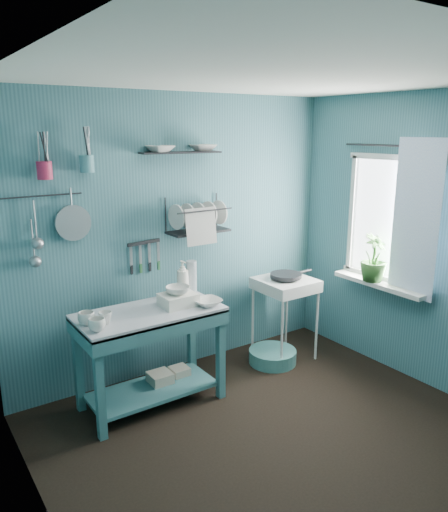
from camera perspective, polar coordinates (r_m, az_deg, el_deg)
floor at (r=3.86m, az=6.95°, el=-20.38°), size 3.20×3.20×0.00m
ceiling at (r=3.19m, az=8.38°, el=19.76°), size 3.20×3.20×0.00m
wall_back at (r=4.50m, az=-5.20°, el=2.22°), size 3.20×0.00×3.20m
wall_left at (r=2.59m, az=-20.17°, el=-7.90°), size 0.00×3.00×3.00m
wall_right at (r=4.51m, az=22.95°, el=1.15°), size 0.00×3.00×3.00m
work_counter at (r=4.13m, az=-8.35°, el=-11.46°), size 1.17×0.64×0.80m
mug_left at (r=3.65m, az=-14.31°, el=-7.63°), size 0.12×0.12×0.10m
mug_mid at (r=3.77m, az=-13.41°, el=-6.89°), size 0.14×0.14×0.09m
mug_right at (r=3.79m, az=-15.44°, el=-6.90°), size 0.17×0.17×0.10m
wash_tub at (r=4.05m, az=-5.26°, el=-5.00°), size 0.28×0.22×0.10m
tub_bowl at (r=4.02m, az=-5.29°, el=-3.91°), size 0.20×0.19×0.06m
soap_bottle at (r=4.28m, az=-4.74°, el=-2.51°), size 0.11×0.12×0.30m
water_bottle at (r=4.35m, az=-3.73°, el=-2.36°), size 0.09×0.09×0.28m
counter_bowl at (r=4.05m, az=-1.87°, el=-5.30°), size 0.22×0.22×0.05m
hotplate_stand at (r=4.92m, az=6.93°, el=-7.09°), size 0.51×0.51×0.80m
frying_pan at (r=4.78m, az=7.08°, el=-2.20°), size 0.30×0.30×0.03m
knife_strip at (r=4.32m, az=-9.14°, el=1.53°), size 0.32×0.07×0.03m
dish_rack at (r=4.42m, az=-2.97°, el=4.74°), size 0.56×0.27×0.32m
upper_shelf at (r=4.31m, az=-5.04°, el=11.71°), size 0.72×0.26×0.01m
shelf_bowl_left at (r=4.22m, az=-7.32°, el=12.29°), size 0.25×0.25×0.05m
shelf_bowl_right at (r=4.42m, az=-2.42°, el=12.64°), size 0.25×0.25×0.06m
utensil_cup_magenta at (r=3.91m, az=-19.83°, el=9.19°), size 0.11×0.11×0.13m
utensil_cup_teal at (r=4.00m, az=-15.42°, el=10.13°), size 0.11×0.11×0.13m
colander at (r=4.04m, az=-16.85°, el=3.64°), size 0.28×0.03×0.28m
ladle_outer at (r=3.97m, az=-20.79°, el=3.79°), size 0.01×0.01×0.30m
ladle_inner at (r=3.99m, az=-21.03°, el=1.82°), size 0.01×0.01×0.30m
hook_rail at (r=3.97m, az=-20.10°, el=6.47°), size 0.60×0.01×0.01m
window_glass at (r=4.72m, az=18.48°, el=3.96°), size 0.00×1.10×1.10m
windowsill at (r=4.79m, az=17.30°, el=-3.08°), size 0.16×0.95×0.04m
curtain at (r=4.49m, az=21.05°, el=3.88°), size 0.00×1.35×1.35m
curtain_rod at (r=4.62m, az=18.78°, el=11.85°), size 0.02×1.05×0.02m
potted_plant at (r=4.75m, az=16.77°, el=-0.21°), size 0.29×0.29×0.44m
storage_tin_large at (r=4.35m, az=-7.28°, el=-14.40°), size 0.18×0.18×0.22m
storage_tin_small at (r=4.45m, az=-5.11°, el=-13.71°), size 0.15×0.15×0.20m
floor_basin at (r=4.92m, az=5.56°, el=-11.33°), size 0.46×0.46×0.13m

